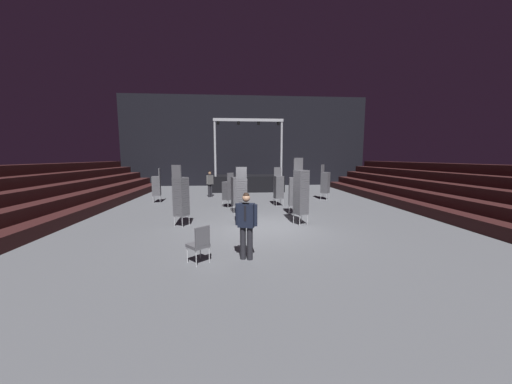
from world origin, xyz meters
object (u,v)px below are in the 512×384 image
Objects in this scene: chair_stack_mid_right at (279,187)px; crew_worker_near_stage at (210,182)px; stage_riser at (248,182)px; chair_stack_rear_centre at (157,185)px; man_with_tie at (246,222)px; chair_stack_front_left at (241,196)px; equipment_road_case at (297,192)px; chair_stack_mid_centre at (181,196)px; chair_stack_rear_left at (237,190)px; chair_stack_aisle_left at (325,182)px; chair_stack_rear_right at (301,192)px; chair_stack_front_right at (294,191)px; chair_stack_mid_left at (228,190)px; loose_chair_near_man at (200,242)px.

chair_stack_mid_right is 5.24m from crew_worker_near_stage.
chair_stack_rear_centre is at bearing -136.85° from stage_riser.
man_with_tie is 0.77× the size of chair_stack_front_left.
crew_worker_near_stage is 5.87m from equipment_road_case.
chair_stack_mid_centre is (-2.29, 3.52, 0.18)m from man_with_tie.
equipment_road_case is (1.88, 3.76, -0.80)m from chair_stack_mid_right.
chair_stack_rear_left is 6.51m from chair_stack_aisle_left.
chair_stack_mid_right reaches higher than crew_worker_near_stage.
stage_riser is 3.16× the size of crew_worker_near_stage.
chair_stack_front_right is at bearing -119.15° from chair_stack_rear_right.
stage_riser is 7.10m from chair_stack_mid_left.
chair_stack_mid_left is 2.70m from chair_stack_mid_right.
crew_worker_near_stage is at bearing 51.80° from loose_chair_near_man.
chair_stack_aisle_left reaches higher than chair_stack_mid_left.
loose_chair_near_man is at bearing 156.02° from chair_stack_rear_left.
man_with_tie is (-0.74, -14.17, 0.29)m from stage_riser.
stage_riser is 2.60× the size of chair_stack_mid_right.
chair_stack_mid_left is 0.88× the size of chair_stack_mid_right.
chair_stack_mid_centre reaches higher than chair_stack_aisle_left.
chair_stack_rear_centre is (-2.44, 5.52, -0.17)m from chair_stack_mid_centre.
chair_stack_front_left is 2.27m from chair_stack_mid_centre.
chair_stack_mid_centre is 2.44× the size of loose_chair_near_man.
chair_stack_rear_left is at bearing -96.27° from stage_riser.
chair_stack_front_right and chair_stack_aisle_left have the same top height.
stage_riser is at bearing 34.50° from chair_stack_mid_left.
equipment_road_case is (5.82, 0.30, -0.72)m from crew_worker_near_stage.
chair_stack_front_left reaches higher than chair_stack_rear_left.
chair_stack_front_left is 0.96× the size of chair_stack_mid_centre.
chair_stack_mid_left is 0.91× the size of chair_stack_rear_centre.
man_with_tie is 0.87× the size of chair_stack_rear_centre.
chair_stack_mid_left is 0.84× the size of chair_stack_aisle_left.
chair_stack_front_left is 1.04× the size of chair_stack_front_right.
stage_riser is 14.19m from man_with_tie.
crew_worker_near_stage is at bearing 117.38° from chair_stack_mid_centre.
stage_riser reaches higher than chair_stack_front_left.
chair_stack_front_left is 1.08× the size of chair_stack_mid_right.
chair_stack_mid_right is 2.84m from chair_stack_rear_left.
chair_stack_mid_left is 7.42m from loose_chair_near_man.
chair_stack_front_right is 5.03m from chair_stack_mid_centre.
stage_riser is 11.08m from chair_stack_mid_centre.
chair_stack_front_left is 7.14m from chair_stack_rear_centre.
chair_stack_mid_right is 4.27m from equipment_road_case.
stage_riser is 7.51m from chair_stack_rear_centre.
chair_stack_mid_left is 6.25m from chair_stack_aisle_left.
chair_stack_mid_right is at bearing -78.89° from stage_riser.
chair_stack_mid_right is at bearing -110.57° from chair_stack_rear_centre.
man_with_tie is at bearing -88.40° from chair_stack_front_left.
chair_stack_mid_left is 1.07× the size of crew_worker_near_stage.
chair_stack_mid_left is at bearing -121.86° from chair_stack_rear_centre.
chair_stack_rear_left and chair_stack_aisle_left have the same top height.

